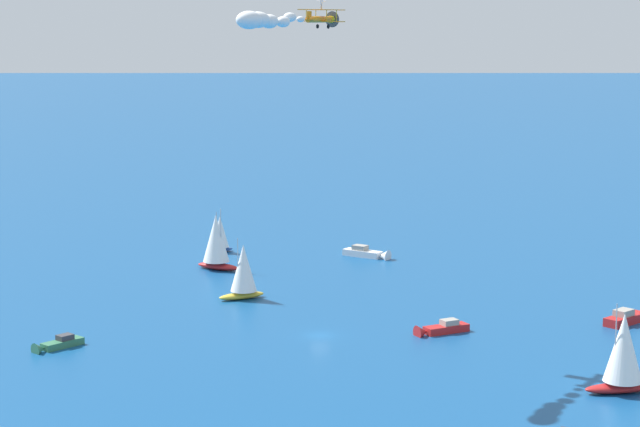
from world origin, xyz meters
The scene contains 12 objects.
ground_plane centered at (0.00, 0.00, 0.00)m, with size 2000.00×2000.00×0.00m, color navy.
sailboat_near_centre centered at (-8.21, 25.24, 4.72)m, with size 8.33×5.47×10.35m.
motorboat_far_stbd centered at (20.23, 55.30, 0.77)m, with size 8.74×8.66×2.84m.
motorboat_inshore centered at (-38.18, -0.08, 0.61)m, with size 7.44×6.25×2.26m.
sailboat_trailing centered at (-10.20, 49.52, 5.28)m, with size 8.50×7.66×11.57m.
motorboat_ahead centered at (48.64, -1.25, 0.80)m, with size 10.12×7.70×2.98m.
sailboat_outer_ring_a centered at (32.04, -33.91, 5.24)m, with size 8.92×4.94×11.48m.
motorboat_outer_ring_b centered at (17.67, -2.29, 0.68)m, with size 8.91×4.61×2.51m.
sailboat_outer_ring_d centered at (-7.80, 65.88, 3.76)m, with size 6.52×4.73×8.24m.
biplane_lead centered at (0.20, 0.21, 46.31)m, with size 6.46×6.51×3.56m.
wingwalker_lead centered at (0.23, 0.20, 48.47)m, with size 1.16×1.09×1.53m.
smoke_trail_lead centered at (-9.91, -10.57, 46.10)m, with size 11.88×13.41×2.40m.
Camera 1 is at (-32.14, -168.62, 46.55)m, focal length 67.22 mm.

